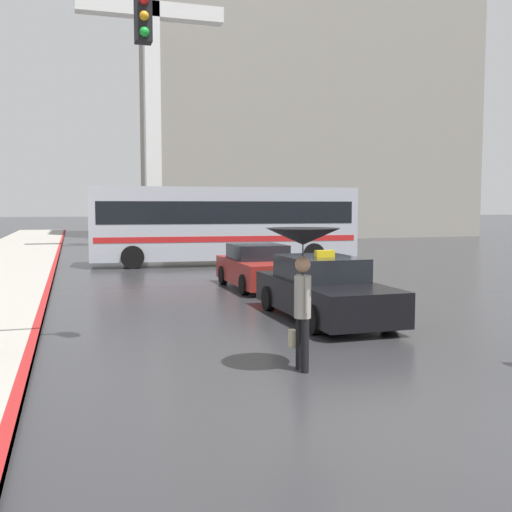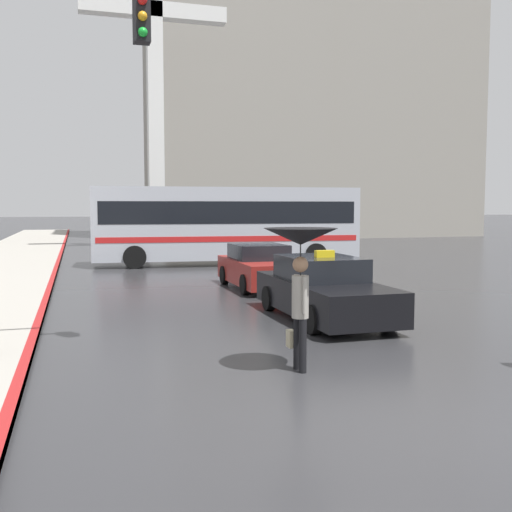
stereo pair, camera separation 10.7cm
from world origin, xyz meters
name	(u,v)px [view 1 (the left image)]	position (x,y,z in m)	size (l,w,h in m)	color
ground_plane	(392,423)	(0.00, 0.00, 0.00)	(300.00, 300.00, 0.00)	#2D2D30
taxi	(323,290)	(1.89, 6.40, 0.66)	(1.91, 4.70, 1.58)	black
sedan_red	(259,268)	(2.04, 11.82, 0.64)	(1.91, 4.14, 1.37)	maroon
city_bus	(225,222)	(2.91, 19.70, 1.89)	(11.74, 3.52, 3.40)	#B2B7C1
pedestrian_with_umbrella	(303,252)	(-0.18, 2.45, 1.87)	(1.15, 1.15, 2.24)	black
traffic_light	(49,96)	(-3.89, 4.33, 4.36)	(2.73, 0.38, 6.42)	black
building_tower_near	(228,30)	(9.02, 42.53, 16.92)	(13.29, 10.81, 33.83)	gray
building_tower_far	(372,41)	(22.65, 43.53, 17.44)	(14.76, 12.16, 34.87)	gray
monument_cross	(152,62)	(1.15, 30.16, 11.05)	(8.57, 0.90, 19.48)	white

